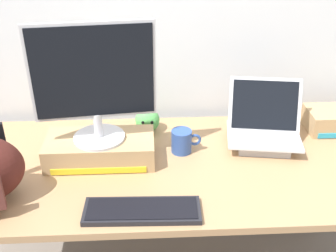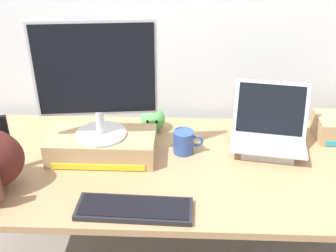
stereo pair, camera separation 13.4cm
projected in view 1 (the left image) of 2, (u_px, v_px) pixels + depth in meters
The scene contains 7 objects.
desk at pixel (168, 175), 1.78m from camera, with size 1.89×0.81×0.73m.
toner_box_yellow at pixel (100, 149), 1.75m from camera, with size 0.45×0.22×0.10m.
desktop_monitor at pixel (94, 82), 1.60m from camera, with size 0.48×0.21×0.49m.
open_laptop at pixel (263, 133), 1.86m from camera, with size 0.35×0.29×0.28m.
external_keyboard at pixel (142, 211), 1.47m from camera, with size 0.42×0.15×0.02m.
coffee_mug at pixel (182, 141), 1.81m from camera, with size 0.13×0.09×0.10m.
plush_toy at pixel (147, 120), 1.96m from camera, with size 0.12×0.12×0.12m.
Camera 1 is at (-0.07, -1.45, 1.72)m, focal length 44.39 mm.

